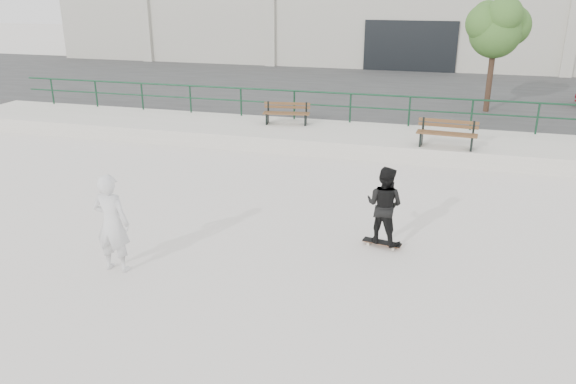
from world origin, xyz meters
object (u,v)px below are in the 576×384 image
(bench_right, at_px, (447,134))
(bench_left, at_px, (287,113))
(standing_skater, at_px, (384,205))
(skateboard, at_px, (382,243))
(tree, at_px, (497,26))
(seated_skater, at_px, (112,223))

(bench_right, bearing_deg, bench_left, 168.13)
(standing_skater, bearing_deg, bench_left, -42.27)
(bench_left, bearing_deg, skateboard, -70.14)
(skateboard, bearing_deg, bench_right, 90.10)
(bench_left, bearing_deg, bench_right, -24.94)
(skateboard, relative_size, standing_skater, 0.50)
(bench_left, bearing_deg, tree, 22.08)
(seated_skater, bearing_deg, bench_right, -123.58)
(bench_left, distance_m, bench_right, 5.54)
(tree, height_order, standing_skater, tree)
(bench_right, distance_m, standing_skater, 6.30)
(tree, xyz_separation_m, seated_skater, (-7.16, -14.09, -2.67))
(skateboard, distance_m, seated_skater, 5.26)
(standing_skater, height_order, seated_skater, seated_skater)
(skateboard, xyz_separation_m, standing_skater, (0.00, 0.00, 0.82))
(tree, xyz_separation_m, skateboard, (-2.52, -11.75, -3.53))
(bench_left, height_order, standing_skater, standing_skater)
(bench_right, bearing_deg, seated_skater, -119.55)
(bench_left, xyz_separation_m, tree, (6.73, 4.00, 2.74))
(bench_right, xyz_separation_m, skateboard, (-1.11, -6.20, -0.82))
(bench_left, height_order, skateboard, bench_left)
(bench_right, xyz_separation_m, standing_skater, (-1.11, -6.20, -0.00))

